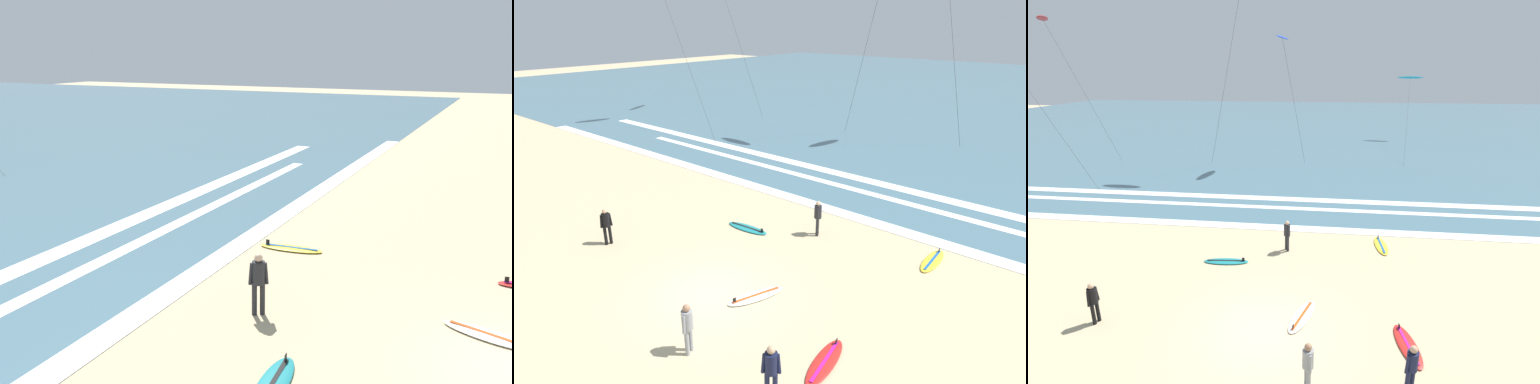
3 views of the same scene
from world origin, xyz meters
TOP-DOWN VIEW (x-y plane):
  - ground_plane at (0.00, 0.00)m, footprint 160.00×160.00m
  - wave_foam_shoreline at (-0.10, 8.84)m, footprint 58.41×0.85m
  - wave_foam_mid_break at (-0.41, 12.07)m, footprint 38.16×0.57m
  - wave_foam_outer_break at (-1.56, 13.86)m, footprint 51.94×0.88m
  - surfer_foreground_main at (-5.99, -0.32)m, footprint 0.32×0.51m
  - surfer_mid_group at (0.18, 6.11)m, footprint 0.33×0.48m
  - surfer_background_far at (4.57, -2.12)m, footprint 0.46×0.38m
  - surfer_left_near at (1.74, -2.38)m, footprint 0.32×0.51m
  - surfboard_foreground_flat at (-2.54, 4.54)m, footprint 2.14×0.78m
  - surfboard_right_spare at (1.34, 0.86)m, footprint 1.23×2.18m
  - surfboard_near_water at (4.96, 7.12)m, footprint 0.75×2.14m
  - surfboard_left_pile at (4.91, -0.24)m, footprint 0.97×2.17m

SIDE VIEW (x-z plane):
  - ground_plane at x=0.00m, z-range 0.00..0.00m
  - wave_foam_shoreline at x=-0.10m, z-range 0.01..0.02m
  - wave_foam_mid_break at x=-0.41m, z-range 0.01..0.02m
  - wave_foam_outer_break at x=-1.56m, z-range 0.01..0.02m
  - surfboard_foreground_flat at x=-2.54m, z-range -0.08..0.17m
  - surfboard_right_spare at x=1.34m, z-range -0.08..0.17m
  - surfboard_near_water at x=4.96m, z-range -0.08..0.17m
  - surfboard_left_pile at x=4.91m, z-range -0.08..0.17m
  - surfer_foreground_main at x=-5.99m, z-range 0.16..1.76m
  - surfer_mid_group at x=0.18m, z-range 0.16..1.76m
  - surfer_background_far at x=4.57m, z-range 0.16..1.76m
  - surfer_left_near at x=1.74m, z-range 0.16..1.76m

